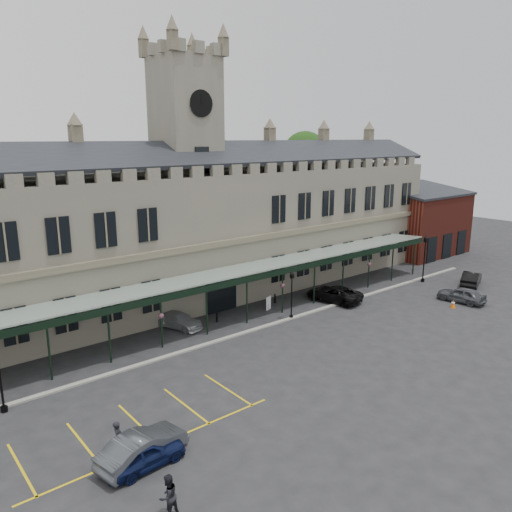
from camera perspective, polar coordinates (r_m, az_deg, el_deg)
ground at (r=37.37m, az=5.93°, el=-10.67°), size 140.00×140.00×0.00m
station_building at (r=47.47m, az=-7.59°, el=2.71°), size 60.00×10.36×17.30m
clock_tower at (r=46.78m, az=-7.90°, el=10.74°), size 5.60×5.60×24.80m
canopy at (r=41.73m, az=-1.27°, el=-4.44°), size 50.00×4.10×4.30m
brick_annex at (r=69.92m, az=18.32°, el=3.67°), size 12.40×8.36×9.23m
kerb at (r=41.08m, az=0.45°, el=-8.21°), size 60.00×0.40×0.12m
parking_markings at (r=28.99m, az=-12.84°, el=-18.61°), size 16.00×6.00×0.01m
tree_behind_mid at (r=58.67m, az=-5.80°, el=11.04°), size 6.00×6.00×16.00m
tree_behind_right at (r=68.81m, az=5.60°, el=11.40°), size 6.00×6.00×16.00m
lamp_post_mid at (r=42.54m, az=4.10°, el=-3.96°), size 0.40×0.40×4.25m
lamp_post_right at (r=56.09m, az=18.72°, el=0.19°), size 0.49×0.49×5.13m
traffic_cone at (r=49.18m, az=21.60°, el=-5.12°), size 0.46×0.46×0.73m
sign_board at (r=45.23m, az=1.44°, el=-5.42°), size 0.69×0.25×1.22m
bollard_left at (r=42.44m, az=-4.51°, el=-6.96°), size 0.16×0.16×0.91m
bollard_right at (r=47.04m, az=2.18°, el=-4.87°), size 0.16×0.16×0.88m
car_left_a at (r=25.83m, az=-12.66°, el=-21.21°), size 4.05×1.79×1.36m
car_left_b at (r=26.15m, az=-12.82°, el=-20.52°), size 4.86×2.56×1.52m
car_taxi at (r=41.59m, az=-8.84°, el=-7.27°), size 3.13×4.63×1.25m
car_van at (r=47.96m, az=8.88°, el=-4.27°), size 3.64×5.83×1.50m
car_right_a at (r=50.97m, az=22.41°, el=-4.10°), size 2.30×4.53×1.48m
car_right_b at (r=57.08m, az=23.39°, el=-2.36°), size 4.85×3.13×1.51m
person_a at (r=26.79m, az=-15.47°, el=-19.44°), size 0.72×0.78×1.79m
person_b at (r=22.95m, az=-10.02°, el=-25.36°), size 1.03×0.87×1.85m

